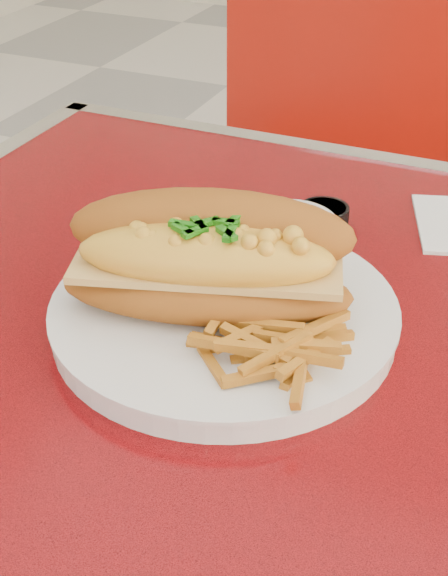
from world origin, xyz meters
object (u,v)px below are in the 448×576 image
at_px(dinner_plate, 224,314).
at_px(mac_hoagie, 208,259).
at_px(fork, 309,303).
at_px(gravy_ramekin, 289,242).
at_px(sauce_cup_left, 324,217).
at_px(diner_table, 402,495).

relative_size(dinner_plate, mac_hoagie, 1.32).
bearing_deg(mac_hoagie, fork, 8.37).
relative_size(mac_hoagie, fork, 1.68).
bearing_deg(gravy_ramekin, sauce_cup_left, 84.07).
height_order(gravy_ramekin, sauce_cup_left, gravy_ramekin).
relative_size(mac_hoagie, gravy_ramekin, 2.41).
bearing_deg(dinner_plate, mac_hoagie, -160.75).
xyz_separation_m(diner_table, sauce_cup_left, (-0.15, 0.19, 0.18)).
distance_m(diner_table, fork, 0.21).
relative_size(dinner_plate, fork, 2.22).
bearing_deg(diner_table, sauce_cup_left, 128.66).
xyz_separation_m(dinner_plate, mac_hoagie, (-0.01, -0.00, 0.06)).
bearing_deg(fork, dinner_plate, 96.57).
bearing_deg(fork, mac_hoagie, 95.44).
xyz_separation_m(fork, gravy_ramekin, (-0.05, 0.09, 0.01)).
distance_m(gravy_ramekin, sauce_cup_left, 0.09).
xyz_separation_m(mac_hoagie, fork, (0.08, 0.04, -0.05)).
relative_size(diner_table, gravy_ramekin, 10.77).
distance_m(dinner_plate, fork, 0.08).
xyz_separation_m(mac_hoagie, sauce_cup_left, (0.04, 0.21, -0.05)).
bearing_deg(mac_hoagie, sauce_cup_left, 62.44).
height_order(dinner_plate, sauce_cup_left, sauce_cup_left).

